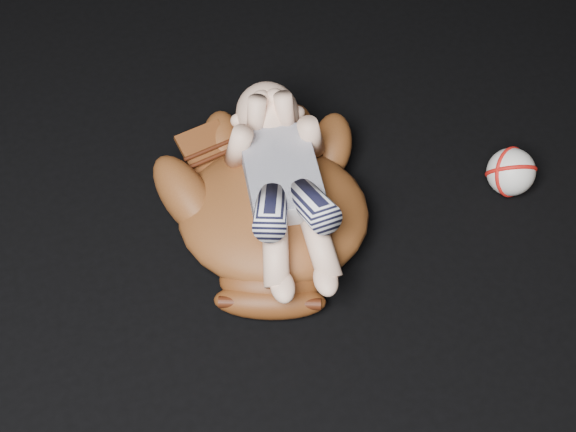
{
  "coord_description": "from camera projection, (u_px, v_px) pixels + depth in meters",
  "views": [
    {
      "loc": [
        -0.41,
        -0.54,
        1.01
      ],
      "look_at": [
        -0.16,
        0.16,
        0.07
      ],
      "focal_mm": 50.0,
      "sensor_mm": 36.0,
      "label": 1
    }
  ],
  "objects": [
    {
      "name": "newborn_baby",
      "position": [
        285.0,
        184.0,
        1.16
      ],
      "size": [
        0.23,
        0.4,
        0.15
      ],
      "primitive_type": null,
      "rotation": [
        0.0,
        0.0,
        -0.16
      ],
      "color": "beige",
      "rests_on": "baseball_glove"
    },
    {
      "name": "baseball",
      "position": [
        511.0,
        172.0,
        1.29
      ],
      "size": [
        0.08,
        0.08,
        0.08
      ],
      "primitive_type": "sphere",
      "rotation": [
        0.0,
        0.0,
        0.08
      ],
      "color": "silver",
      "rests_on": "ground"
    },
    {
      "name": "baseball_glove",
      "position": [
        273.0,
        207.0,
        1.21
      ],
      "size": [
        0.48,
        0.51,
        0.13
      ],
      "primitive_type": null,
      "rotation": [
        0.0,
        0.0,
        -0.37
      ],
      "color": "#5B2D13",
      "rests_on": "ground"
    }
  ]
}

